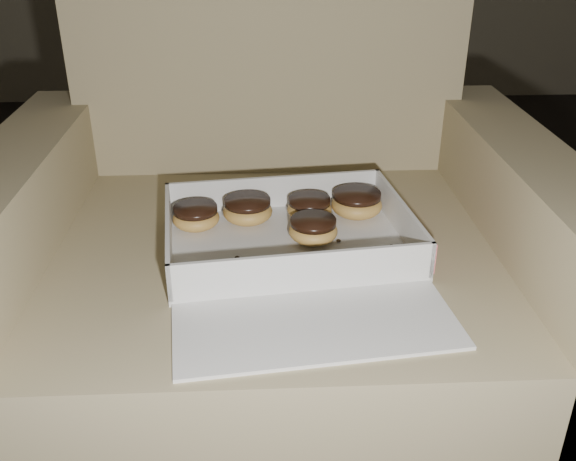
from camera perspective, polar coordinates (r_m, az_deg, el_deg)
The scene contains 12 objects.
floor at distance 1.27m, azimuth 12.05°, elevation -17.02°, with size 4.50×4.50×0.00m, color black.
armchair at distance 1.10m, azimuth -1.26°, elevation -4.90°, with size 0.88×0.75×0.92m.
bakery_box at distance 0.92m, azimuth 0.57°, elevation -1.88°, with size 0.40×0.45×0.06m.
donut_a at distance 0.95m, azimuth 2.25°, elevation 0.11°, with size 0.07×0.07×0.04m.
donut_b at distance 1.00m, azimuth -8.19°, elevation 1.24°, with size 0.07×0.07×0.04m.
donut_c at distance 1.04m, azimuth 6.13°, elevation 2.43°, with size 0.08×0.08×0.04m.
donut_d at distance 1.02m, azimuth 1.92°, elevation 2.04°, with size 0.07×0.07×0.04m.
donut_e at distance 1.01m, azimuth -3.61°, elevation 1.86°, with size 0.08×0.08×0.04m.
crumb_a at distance 0.96m, azimuth 4.53°, elevation -0.91°, with size 0.01×0.01×0.00m, color black.
crumb_b at distance 0.92m, azimuth -4.55°, elevation -2.39°, with size 0.01×0.01×0.00m, color black.
crumb_c at distance 0.96m, azimuth 9.19°, elevation -1.36°, with size 0.01×0.01×0.00m, color black.
crumb_d at distance 0.91m, azimuth 8.49°, elevation -2.91°, with size 0.01×0.01×0.00m, color black.
Camera 1 is at (-0.30, -0.87, 0.88)m, focal length 40.00 mm.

